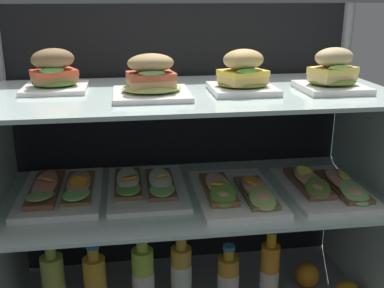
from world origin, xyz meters
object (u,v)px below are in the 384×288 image
plated_roll_sandwich_right_of_center (54,74)px  plated_roll_sandwich_near_left_corner (151,81)px  plated_roll_sandwich_near_right_corner (333,74)px  open_sandwich_tray_mid_left (61,191)px  plated_roll_sandwich_mid_left (243,75)px  open_sandwich_tray_mid_right (146,185)px  orange_fruit_near_left_post (307,275)px  juice_bottle_back_center (181,273)px  juice_bottle_back_left (270,272)px  juice_bottle_back_right (54,284)px  juice_bottle_front_second (228,278)px  open_sandwich_tray_near_left_corner (325,186)px  juice_bottle_tucked_behind (143,278)px  juice_bottle_front_middle (95,286)px  open_sandwich_tray_right_of_center (236,192)px

plated_roll_sandwich_right_of_center → plated_roll_sandwich_near_left_corner: 0.29m
plated_roll_sandwich_near_right_corner → open_sandwich_tray_mid_left: 0.84m
plated_roll_sandwich_right_of_center → plated_roll_sandwich_mid_left: 0.52m
plated_roll_sandwich_near_right_corner → open_sandwich_tray_mid_right: (-0.52, 0.08, -0.33)m
plated_roll_sandwich_near_right_corner → orange_fruit_near_left_post: plated_roll_sandwich_near_right_corner is taller
open_sandwich_tray_mid_left → open_sandwich_tray_mid_right: 0.25m
juice_bottle_back_center → juice_bottle_back_left: 0.28m
open_sandwich_tray_mid_right → juice_bottle_back_right: 0.42m
open_sandwich_tray_mid_left → juice_bottle_front_second: size_ratio=1.75×
open_sandwich_tray_near_left_corner → juice_bottle_tucked_behind: size_ratio=1.42×
plated_roll_sandwich_near_left_corner → open_sandwich_tray_mid_right: (-0.02, 0.09, -0.33)m
open_sandwich_tray_near_left_corner → orange_fruit_near_left_post: open_sandwich_tray_near_left_corner is taller
open_sandwich_tray_mid_left → juice_bottle_front_second: (0.50, -0.04, -0.32)m
juice_bottle_tucked_behind → open_sandwich_tray_near_left_corner: bearing=-5.1°
plated_roll_sandwich_near_right_corner → juice_bottle_front_second: plated_roll_sandwich_near_right_corner is taller
open_sandwich_tray_near_left_corner → orange_fruit_near_left_post: (0.00, 0.08, -0.35)m
juice_bottle_front_second → juice_bottle_back_center: bearing=171.0°
plated_roll_sandwich_mid_left → juice_bottle_back_right: bearing=175.3°
open_sandwich_tray_mid_left → juice_bottle_front_middle: bearing=-27.7°
open_sandwich_tray_right_of_center → juice_bottle_front_second: size_ratio=1.75×
juice_bottle_back_left → open_sandwich_tray_near_left_corner: bearing=-11.2°
plated_roll_sandwich_mid_left → juice_bottle_front_second: bearing=133.2°
open_sandwich_tray_mid_right → juice_bottle_tucked_behind: open_sandwich_tray_mid_right is taller
open_sandwich_tray_mid_right → juice_bottle_back_right: bearing=-175.9°
plated_roll_sandwich_mid_left → juice_bottle_back_right: (-0.56, 0.05, -0.63)m
plated_roll_sandwich_near_right_corner → juice_bottle_back_left: (-0.14, 0.03, -0.63)m
open_sandwich_tray_mid_right → juice_bottle_back_left: open_sandwich_tray_mid_right is taller
open_sandwich_tray_mid_left → juice_bottle_front_middle: size_ratio=1.45×
open_sandwich_tray_right_of_center → juice_bottle_back_left: 0.33m
open_sandwich_tray_near_left_corner → juice_bottle_back_left: bearing=168.8°
open_sandwich_tray_near_left_corner → juice_bottle_back_center: bearing=172.0°
plated_roll_sandwich_mid_left → open_sandwich_tray_right_of_center: (-0.01, -0.02, -0.33)m
open_sandwich_tray_near_left_corner → juice_bottle_back_center: size_ratio=1.42×
open_sandwich_tray_mid_left → juice_bottle_tucked_behind: (0.23, -0.03, -0.30)m
open_sandwich_tray_right_of_center → juice_bottle_back_left: (0.13, 0.03, -0.30)m
plated_roll_sandwich_mid_left → open_sandwich_tray_mid_right: bearing=166.0°
juice_bottle_back_left → orange_fruit_near_left_post: (0.15, 0.05, -0.05)m
plated_roll_sandwich_near_left_corner → open_sandwich_tray_mid_right: bearing=102.7°
open_sandwich_tray_mid_left → juice_bottle_back_center: open_sandwich_tray_mid_left is taller
open_sandwich_tray_mid_right → orange_fruit_near_left_post: size_ratio=4.28×
open_sandwich_tray_mid_left → juice_bottle_tucked_behind: open_sandwich_tray_mid_left is taller
plated_roll_sandwich_right_of_center → orange_fruit_near_left_post: plated_roll_sandwich_right_of_center is taller
orange_fruit_near_left_post → open_sandwich_tray_mid_left: bearing=180.0°
juice_bottle_front_second → open_sandwich_tray_mid_right: bearing=169.7°
juice_bottle_tucked_behind → plated_roll_sandwich_right_of_center: bearing=163.9°
plated_roll_sandwich_near_left_corner → open_sandwich_tray_right_of_center: plated_roll_sandwich_near_left_corner is taller
plated_roll_sandwich_mid_left → plated_roll_sandwich_near_right_corner: 0.25m
plated_roll_sandwich_near_left_corner → juice_bottle_back_right: bearing=167.5°
plated_roll_sandwich_near_left_corner → open_sandwich_tray_mid_left: size_ratio=0.57×
open_sandwich_tray_right_of_center → juice_bottle_tucked_behind: (-0.27, 0.05, -0.30)m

